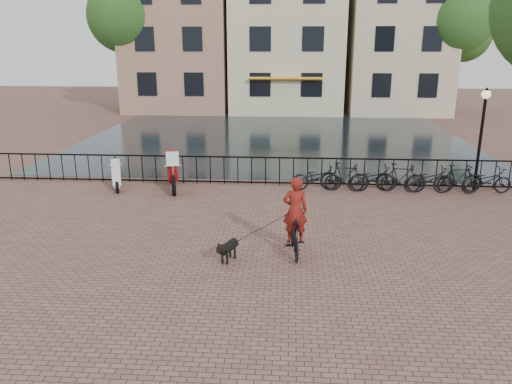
# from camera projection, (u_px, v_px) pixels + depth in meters

# --- Properties ---
(ground) EXTENTS (100.00, 100.00, 0.00)m
(ground) POSITION_uv_depth(u_px,v_px,m) (246.00, 288.00, 10.36)
(ground) COLOR brown
(ground) RESTS_ON ground
(canal_water) EXTENTS (20.00, 20.00, 0.00)m
(canal_water) POSITION_uv_depth(u_px,v_px,m) (274.00, 138.00, 26.91)
(canal_water) COLOR black
(canal_water) RESTS_ON ground
(railing) EXTENTS (20.00, 0.05, 1.02)m
(railing) POSITION_uv_depth(u_px,v_px,m) (266.00, 171.00, 17.87)
(railing) COLOR black
(railing) RESTS_ON ground
(canal_house_left) EXTENTS (7.50, 9.00, 12.80)m
(canal_house_left) POSITION_uv_depth(u_px,v_px,m) (182.00, 23.00, 37.72)
(canal_house_left) COLOR #967657
(canal_house_left) RESTS_ON ground
(canal_house_mid) EXTENTS (8.00, 9.50, 11.80)m
(canal_house_mid) POSITION_uv_depth(u_px,v_px,m) (287.00, 30.00, 37.33)
(canal_house_mid) COLOR beige
(canal_house_mid) RESTS_ON ground
(canal_house_right) EXTENTS (7.00, 9.00, 13.30)m
(canal_house_right) POSITION_uv_depth(u_px,v_px,m) (397.00, 19.00, 36.60)
(canal_house_right) COLOR tan
(canal_house_right) RESTS_ON ground
(tree_far_left) EXTENTS (5.04, 5.04, 9.27)m
(tree_far_left) POSITION_uv_depth(u_px,v_px,m) (123.00, 16.00, 34.99)
(tree_far_left) COLOR black
(tree_far_left) RESTS_ON ground
(tree_far_right) EXTENTS (4.76, 4.76, 8.76)m
(tree_far_right) POSITION_uv_depth(u_px,v_px,m) (458.00, 21.00, 33.58)
(tree_far_right) COLOR black
(tree_far_right) RESTS_ON ground
(lamp_post) EXTENTS (0.30, 0.30, 3.45)m
(lamp_post) POSITION_uv_depth(u_px,v_px,m) (483.00, 123.00, 16.48)
(lamp_post) COLOR black
(lamp_post) RESTS_ON ground
(cyclist) EXTENTS (0.75, 1.68, 2.25)m
(cyclist) POSITION_uv_depth(u_px,v_px,m) (295.00, 221.00, 11.80)
(cyclist) COLOR black
(cyclist) RESTS_ON ground
(dog) EXTENTS (0.56, 0.88, 0.57)m
(dog) POSITION_uv_depth(u_px,v_px,m) (229.00, 250.00, 11.59)
(dog) COLOR black
(dog) RESTS_ON ground
(motorcycle) EXTENTS (1.07, 2.22, 1.54)m
(motorcycle) POSITION_uv_depth(u_px,v_px,m) (172.00, 167.00, 17.28)
(motorcycle) COLOR #940A0D
(motorcycle) RESTS_ON ground
(scooter) EXTENTS (0.85, 1.37, 1.23)m
(scooter) POSITION_uv_depth(u_px,v_px,m) (115.00, 172.00, 17.28)
(scooter) COLOR white
(scooter) RESTS_ON ground
(parked_bike_0) EXTENTS (1.75, 0.69, 0.90)m
(parked_bike_0) POSITION_uv_depth(u_px,v_px,m) (317.00, 178.00, 17.19)
(parked_bike_0) COLOR black
(parked_bike_0) RESTS_ON ground
(parked_bike_1) EXTENTS (1.71, 0.68, 1.00)m
(parked_bike_1) POSITION_uv_depth(u_px,v_px,m) (345.00, 177.00, 17.12)
(parked_bike_1) COLOR black
(parked_bike_1) RESTS_ON ground
(parked_bike_2) EXTENTS (1.77, 0.77, 0.90)m
(parked_bike_2) POSITION_uv_depth(u_px,v_px,m) (372.00, 179.00, 17.07)
(parked_bike_2) COLOR black
(parked_bike_2) RESTS_ON ground
(parked_bike_3) EXTENTS (1.71, 0.67, 1.00)m
(parked_bike_3) POSITION_uv_depth(u_px,v_px,m) (401.00, 178.00, 16.99)
(parked_bike_3) COLOR black
(parked_bike_3) RESTS_ON ground
(parked_bike_4) EXTENTS (1.76, 0.73, 0.90)m
(parked_bike_4) POSITION_uv_depth(u_px,v_px,m) (429.00, 180.00, 16.94)
(parked_bike_4) COLOR black
(parked_bike_4) RESTS_ON ground
(parked_bike_5) EXTENTS (1.71, 0.66, 1.00)m
(parked_bike_5) POSITION_uv_depth(u_px,v_px,m) (458.00, 179.00, 16.87)
(parked_bike_5) COLOR black
(parked_bike_5) RESTS_ON ground
(parked_bike_6) EXTENTS (1.77, 0.79, 0.90)m
(parked_bike_6) POSITION_uv_depth(u_px,v_px,m) (486.00, 181.00, 16.82)
(parked_bike_6) COLOR black
(parked_bike_6) RESTS_ON ground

